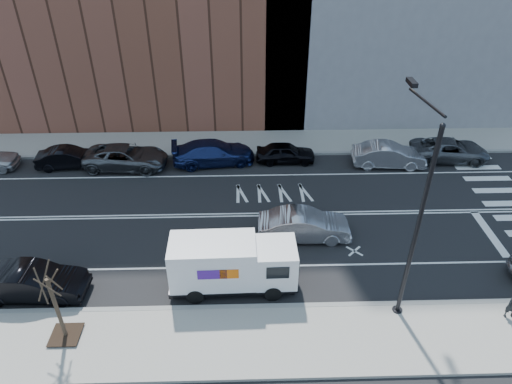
{
  "coord_description": "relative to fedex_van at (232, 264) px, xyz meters",
  "views": [
    {
      "loc": [
        0.46,
        -20.96,
        15.41
      ],
      "look_at": [
        1.04,
        0.22,
        1.4
      ],
      "focal_mm": 32.0,
      "sensor_mm": 36.0,
      "label": 1
    }
  ],
  "objects": [
    {
      "name": "ground",
      "position": [
        0.2,
        5.6,
        -1.38
      ],
      "size": [
        120.0,
        120.0,
        0.0
      ],
      "primitive_type": "plane",
      "color": "black",
      "rests_on": "ground"
    },
    {
      "name": "sidewalk_near",
      "position": [
        0.2,
        -3.2,
        -1.31
      ],
      "size": [
        44.0,
        3.6,
        0.15
      ],
      "primitive_type": "cube",
      "color": "gray",
      "rests_on": "ground"
    },
    {
      "name": "sidewalk_far",
      "position": [
        0.2,
        14.4,
        -1.31
      ],
      "size": [
        44.0,
        3.6,
        0.15
      ],
      "primitive_type": "cube",
      "color": "gray",
      "rests_on": "ground"
    },
    {
      "name": "curb_near",
      "position": [
        0.2,
        -1.4,
        -1.3
      ],
      "size": [
        44.0,
        0.25,
        0.17
      ],
      "primitive_type": "cube",
      "color": "gray",
      "rests_on": "ground"
    },
    {
      "name": "curb_far",
      "position": [
        0.2,
        12.6,
        -1.3
      ],
      "size": [
        44.0,
        0.25,
        0.17
      ],
      "primitive_type": "cube",
      "color": "gray",
      "rests_on": "ground"
    },
    {
      "name": "road_markings",
      "position": [
        0.2,
        5.6,
        -1.38
      ],
      "size": [
        40.0,
        8.6,
        0.01
      ],
      "primitive_type": null,
      "color": "white",
      "rests_on": "ground"
    },
    {
      "name": "streetlight",
      "position": [
        7.2,
        -1.31,
        3.69
      ],
      "size": [
        0.44,
        4.02,
        9.34
      ],
      "color": "black",
      "rests_on": "ground"
    },
    {
      "name": "street_tree",
      "position": [
        -6.8,
        -2.8,
        0.07
      ],
      "size": [
        1.2,
        1.2,
        3.75
      ],
      "color": "black",
      "rests_on": "ground"
    },
    {
      "name": "fedex_van",
      "position": [
        0.0,
        0.0,
        0.0
      ],
      "size": [
        5.81,
        2.16,
        2.64
      ],
      "rotation": [
        0.0,
        0.0,
        0.02
      ],
      "color": "black",
      "rests_on": "ground"
    },
    {
      "name": "far_parked_b",
      "position": [
        -11.0,
        11.37,
        -0.7
      ],
      "size": [
        4.26,
        1.82,
        1.37
      ],
      "primitive_type": "imported",
      "rotation": [
        0.0,
        0.0,
        1.66
      ],
      "color": "black",
      "rests_on": "ground"
    },
    {
      "name": "far_parked_c",
      "position": [
        -7.19,
        11.22,
        -0.63
      ],
      "size": [
        5.61,
        2.88,
        1.51
      ],
      "primitive_type": "imported",
      "rotation": [
        0.0,
        0.0,
        1.5
      ],
      "color": "#4C4F54",
      "rests_on": "ground"
    },
    {
      "name": "far_parked_d",
      "position": [
        -1.45,
        11.63,
        -0.59
      ],
      "size": [
        5.69,
        2.88,
        1.58
      ],
      "primitive_type": "imported",
      "rotation": [
        0.0,
        0.0,
        1.7
      ],
      "color": "navy",
      "rests_on": "ground"
    },
    {
      "name": "far_parked_e",
      "position": [
        3.4,
        11.68,
        -0.71
      ],
      "size": [
        3.98,
        1.64,
        1.35
      ],
      "primitive_type": "imported",
      "rotation": [
        0.0,
        0.0,
        1.56
      ],
      "color": "black",
      "rests_on": "ground"
    },
    {
      "name": "far_parked_f",
      "position": [
        10.2,
        10.96,
        -0.6
      ],
      "size": [
        4.86,
        1.97,
        1.57
      ],
      "primitive_type": "imported",
      "rotation": [
        0.0,
        0.0,
        1.5
      ],
      "color": "#ACACB1",
      "rests_on": "ground"
    },
    {
      "name": "far_parked_g",
      "position": [
        14.6,
        11.67,
        -0.66
      ],
      "size": [
        5.37,
        2.79,
        1.45
      ],
      "primitive_type": "imported",
      "rotation": [
        0.0,
        0.0,
        1.49
      ],
      "color": "#4E5156",
      "rests_on": "ground"
    },
    {
      "name": "driving_sedan",
      "position": [
        3.71,
        3.51,
        -0.59
      ],
      "size": [
        4.82,
        1.73,
        1.58
      ],
      "primitive_type": "imported",
      "rotation": [
        0.0,
        0.0,
        1.56
      ],
      "color": "#A6A5AA",
      "rests_on": "ground"
    },
    {
      "name": "near_parked_rear_a",
      "position": [
        -8.95,
        -0.3,
        -0.6
      ],
      "size": [
        4.82,
        1.81,
        1.57
      ],
      "primitive_type": "imported",
      "rotation": [
        0.0,
        0.0,
        1.54
      ],
      "color": "black",
      "rests_on": "ground"
    }
  ]
}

